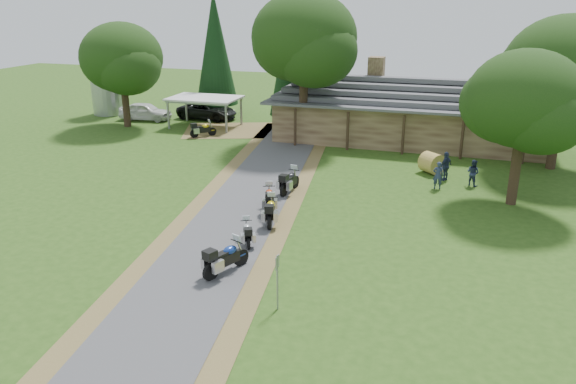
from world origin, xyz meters
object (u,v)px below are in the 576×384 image
(motorcycle_row_b, at_px, (247,232))
(hay_bale, at_px, (432,163))
(lodge, at_px, (411,109))
(carport, at_px, (205,112))
(motorcycle_row_c, at_px, (271,210))
(motorcycle_row_e, at_px, (290,180))
(silo, at_px, (107,82))
(motorcycle_row_a, at_px, (226,256))
(car_dark_suv, at_px, (207,106))
(car_white_sedan, at_px, (145,109))
(motorcycle_carport_a, at_px, (203,129))
(motorcycle_row_d, at_px, (269,198))

(motorcycle_row_b, height_order, hay_bale, hay_bale)
(lodge, distance_m, motorcycle_row_b, 22.78)
(carport, bearing_deg, motorcycle_row_c, -57.11)
(carport, height_order, motorcycle_row_e, carport)
(silo, bearing_deg, motorcycle_row_e, -35.32)
(motorcycle_row_b, bearing_deg, motorcycle_row_e, -23.95)
(motorcycle_row_e, bearing_deg, motorcycle_row_a, -170.57)
(carport, height_order, motorcycle_row_c, carport)
(motorcycle_row_c, relative_size, motorcycle_row_e, 0.97)
(car_dark_suv, height_order, motorcycle_row_c, car_dark_suv)
(car_white_sedan, xyz_separation_m, motorcycle_carport_a, (7.84, -4.27, -0.35))
(motorcycle_carport_a, bearing_deg, silo, 109.87)
(motorcycle_row_b, distance_m, motorcycle_row_c, 2.63)
(car_dark_suv, relative_size, hay_bale, 4.54)
(carport, distance_m, motorcycle_row_b, 24.95)
(motorcycle_row_c, bearing_deg, motorcycle_row_a, 165.21)
(car_white_sedan, bearing_deg, motorcycle_carport_a, -124.54)
(motorcycle_row_a, height_order, motorcycle_row_e, motorcycle_row_a)
(silo, relative_size, car_dark_suv, 1.00)
(car_dark_suv, distance_m, motorcycle_carport_a, 7.04)
(car_white_sedan, distance_m, motorcycle_row_a, 31.79)
(silo, bearing_deg, motorcycle_row_d, -40.20)
(motorcycle_row_e, relative_size, hay_bale, 1.60)
(lodge, distance_m, silo, 28.62)
(car_white_sedan, height_order, motorcycle_row_c, car_white_sedan)
(silo, relative_size, motorcycle_row_e, 2.83)
(motorcycle_row_b, height_order, motorcycle_row_e, motorcycle_row_e)
(carport, distance_m, motorcycle_row_e, 18.73)
(carport, distance_m, motorcycle_row_d, 21.06)
(car_dark_suv, relative_size, motorcycle_row_a, 2.81)
(motorcycle_row_d, height_order, motorcycle_carport_a, motorcycle_row_d)
(motorcycle_row_c, bearing_deg, motorcycle_carport_a, 20.46)
(car_dark_suv, bearing_deg, car_white_sedan, 117.51)
(motorcycle_row_c, distance_m, motorcycle_row_d, 1.81)
(motorcycle_row_b, distance_m, motorcycle_row_e, 7.37)
(motorcycle_row_d, distance_m, hay_bale, 12.09)
(car_white_sedan, xyz_separation_m, hay_bale, (26.05, -8.81, -0.35))
(lodge, height_order, motorcycle_row_c, lodge)
(motorcycle_row_d, bearing_deg, motorcycle_carport_a, 16.65)
(motorcycle_row_c, bearing_deg, car_white_sedan, 28.55)
(car_dark_suv, height_order, motorcycle_carport_a, car_dark_suv)
(silo, relative_size, motorcycle_row_b, 3.58)
(car_white_sedan, bearing_deg, car_dark_suv, -72.66)
(lodge, bearing_deg, motorcycle_row_e, -109.25)
(carport, bearing_deg, motorcycle_row_d, -56.08)
(silo, height_order, motorcycle_row_d, silo)
(motorcycle_row_a, bearing_deg, motorcycle_row_d, 28.59)
(car_dark_suv, distance_m, motorcycle_row_b, 28.23)
(motorcycle_row_e, xyz_separation_m, hay_bale, (7.50, 6.29, -0.06))
(motorcycle_row_a, xyz_separation_m, motorcycle_carport_a, (-11.25, 21.14, -0.07))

